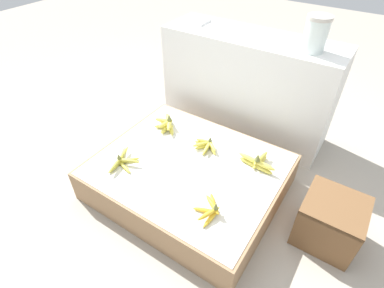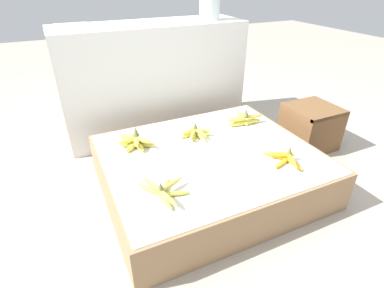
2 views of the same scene
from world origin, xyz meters
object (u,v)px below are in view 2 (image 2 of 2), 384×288
at_px(banana_bunch_middle_midleft, 196,133).
at_px(banana_bunch_middle_midright, 244,119).
at_px(banana_bunch_front_left, 163,191).
at_px(foam_tray_white, 71,26).
at_px(glass_jar, 210,3).
at_px(wooden_crate, 310,127).
at_px(banana_bunch_front_midright, 285,158).
at_px(banana_bunch_middle_left, 135,141).

distance_m(banana_bunch_middle_midleft, banana_bunch_middle_midright, 0.36).
xyz_separation_m(banana_bunch_front_left, banana_bunch_middle_midright, (0.72, 0.45, 0.01)).
bearing_deg(foam_tray_white, banana_bunch_front_left, -81.25).
xyz_separation_m(banana_bunch_middle_midright, glass_jar, (0.03, 0.57, 0.63)).
distance_m(wooden_crate, glass_jar, 1.11).
xyz_separation_m(banana_bunch_front_midright, glass_jar, (0.09, 1.04, 0.64)).
relative_size(wooden_crate, banana_bunch_middle_midleft, 1.60).
bearing_deg(banana_bunch_middle_midleft, wooden_crate, -4.77).
distance_m(banana_bunch_front_midright, glass_jar, 1.23).
relative_size(banana_bunch_middle_midleft, foam_tray_white, 0.98).
xyz_separation_m(banana_bunch_middle_midleft, banana_bunch_middle_midright, (0.36, 0.03, 0.01)).
bearing_deg(banana_bunch_middle_midright, banana_bunch_front_left, -148.11).
bearing_deg(foam_tray_white, banana_bunch_front_midright, -53.36).
bearing_deg(banana_bunch_front_midright, foam_tray_white, 126.64).
height_order(banana_bunch_middle_midright, glass_jar, glass_jar).
bearing_deg(foam_tray_white, wooden_crate, -28.35).
xyz_separation_m(banana_bunch_front_left, foam_tray_white, (-0.17, 1.10, 0.54)).
height_order(wooden_crate, banana_bunch_middle_left, banana_bunch_middle_left).
xyz_separation_m(wooden_crate, banana_bunch_middle_midleft, (-0.85, 0.07, 0.11)).
bearing_deg(banana_bunch_middle_midright, banana_bunch_middle_midleft, -175.52).
bearing_deg(glass_jar, banana_bunch_middle_midleft, -122.90).
relative_size(banana_bunch_middle_left, foam_tray_white, 1.02).
bearing_deg(banana_bunch_middle_left, foam_tray_white, 105.21).
xyz_separation_m(banana_bunch_front_midright, foam_tray_white, (-0.83, 1.12, 0.54)).
bearing_deg(banana_bunch_middle_left, banana_bunch_front_midright, -36.32).
height_order(glass_jar, foam_tray_white, glass_jar).
xyz_separation_m(banana_bunch_front_left, banana_bunch_front_midright, (0.66, -0.02, 0.00)).
relative_size(banana_bunch_middle_midleft, banana_bunch_middle_midright, 0.78).
relative_size(banana_bunch_front_left, glass_jar, 1.13).
bearing_deg(banana_bunch_front_left, wooden_crate, 16.04).
bearing_deg(glass_jar, foam_tray_white, 175.33).
relative_size(banana_bunch_front_midright, banana_bunch_middle_midright, 0.88).
relative_size(banana_bunch_front_left, banana_bunch_front_midright, 1.10).
relative_size(wooden_crate, banana_bunch_front_left, 1.30).
xyz_separation_m(banana_bunch_middle_left, banana_bunch_middle_midright, (0.72, -0.01, 0.00)).
xyz_separation_m(banana_bunch_front_midright, banana_bunch_middle_midleft, (-0.30, 0.44, -0.00)).
distance_m(wooden_crate, foam_tray_white, 1.70).
relative_size(wooden_crate, foam_tray_white, 1.57).
bearing_deg(foam_tray_white, banana_bunch_middle_midright, -36.06).
height_order(wooden_crate, banana_bunch_middle_midleft, banana_bunch_middle_midleft).
relative_size(glass_jar, foam_tray_white, 1.07).
bearing_deg(glass_jar, banana_bunch_front_left, -126.40).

